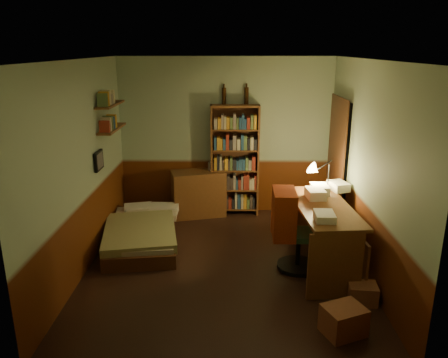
{
  "coord_description": "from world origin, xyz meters",
  "views": [
    {
      "loc": [
        0.08,
        -5.15,
        2.74
      ],
      "look_at": [
        0.0,
        0.25,
        1.1
      ],
      "focal_mm": 35.0,
      "sensor_mm": 36.0,
      "label": 1
    }
  ],
  "objects_px": {
    "desk": "(321,236)",
    "cardboard_box_b": "(362,293)",
    "desk_lamp": "(329,167)",
    "office_chair": "(299,236)",
    "bookshelf": "(235,161)",
    "mini_stereo": "(217,166)",
    "cardboard_box_a": "(344,320)",
    "bed": "(142,226)",
    "dresser": "(199,193)"
  },
  "relations": [
    {
      "from": "cardboard_box_b",
      "to": "dresser",
      "type": "bearing_deg",
      "value": 127.55
    },
    {
      "from": "desk",
      "to": "dresser",
      "type": "bearing_deg",
      "value": 128.94
    },
    {
      "from": "desk_lamp",
      "to": "cardboard_box_b",
      "type": "distance_m",
      "value": 1.84
    },
    {
      "from": "mini_stereo",
      "to": "cardboard_box_a",
      "type": "relative_size",
      "value": 0.64
    },
    {
      "from": "mini_stereo",
      "to": "desk",
      "type": "xyz_separation_m",
      "value": [
        1.39,
        -1.91,
        -0.41
      ]
    },
    {
      "from": "desk",
      "to": "cardboard_box_b",
      "type": "relative_size",
      "value": 5.11
    },
    {
      "from": "desk",
      "to": "cardboard_box_a",
      "type": "bearing_deg",
      "value": -96.43
    },
    {
      "from": "bookshelf",
      "to": "cardboard_box_b",
      "type": "bearing_deg",
      "value": -64.16
    },
    {
      "from": "cardboard_box_a",
      "to": "cardboard_box_b",
      "type": "height_order",
      "value": "cardboard_box_a"
    },
    {
      "from": "cardboard_box_a",
      "to": "bed",
      "type": "bearing_deg",
      "value": 139.08
    },
    {
      "from": "dresser",
      "to": "cardboard_box_b",
      "type": "bearing_deg",
      "value": -66.92
    },
    {
      "from": "mini_stereo",
      "to": "desk_lamp",
      "type": "height_order",
      "value": "desk_lamp"
    },
    {
      "from": "mini_stereo",
      "to": "bookshelf",
      "type": "distance_m",
      "value": 0.32
    },
    {
      "from": "bed",
      "to": "office_chair",
      "type": "xyz_separation_m",
      "value": [
        2.14,
        -0.74,
        0.19
      ]
    },
    {
      "from": "bed",
      "to": "office_chair",
      "type": "height_order",
      "value": "office_chair"
    },
    {
      "from": "cardboard_box_a",
      "to": "desk",
      "type": "bearing_deg",
      "value": 88.27
    },
    {
      "from": "dresser",
      "to": "office_chair",
      "type": "xyz_separation_m",
      "value": [
        1.4,
        -1.84,
        0.07
      ]
    },
    {
      "from": "desk",
      "to": "office_chair",
      "type": "bearing_deg",
      "value": -173.6
    },
    {
      "from": "dresser",
      "to": "cardboard_box_b",
      "type": "height_order",
      "value": "dresser"
    },
    {
      "from": "bookshelf",
      "to": "mini_stereo",
      "type": "bearing_deg",
      "value": 170.75
    },
    {
      "from": "mini_stereo",
      "to": "cardboard_box_b",
      "type": "relative_size",
      "value": 0.81
    },
    {
      "from": "bookshelf",
      "to": "desk",
      "type": "xyz_separation_m",
      "value": [
        1.09,
        -1.87,
        -0.5
      ]
    },
    {
      "from": "bed",
      "to": "cardboard_box_b",
      "type": "distance_m",
      "value": 3.14
    },
    {
      "from": "desk_lamp",
      "to": "desk",
      "type": "bearing_deg",
      "value": -91.11
    },
    {
      "from": "bookshelf",
      "to": "desk",
      "type": "distance_m",
      "value": 2.22
    },
    {
      "from": "cardboard_box_b",
      "to": "bed",
      "type": "bearing_deg",
      "value": 151.14
    },
    {
      "from": "dresser",
      "to": "cardboard_box_b",
      "type": "relative_size",
      "value": 2.81
    },
    {
      "from": "desk_lamp",
      "to": "office_chair",
      "type": "relative_size",
      "value": 0.71
    },
    {
      "from": "cardboard_box_a",
      "to": "desk_lamp",
      "type": "bearing_deg",
      "value": 83.54
    },
    {
      "from": "dresser",
      "to": "bookshelf",
      "type": "relative_size",
      "value": 0.47
    },
    {
      "from": "desk_lamp",
      "to": "office_chair",
      "type": "bearing_deg",
      "value": -109.05
    },
    {
      "from": "bookshelf",
      "to": "office_chair",
      "type": "xyz_separation_m",
      "value": [
        0.79,
        -1.93,
        -0.47
      ]
    },
    {
      "from": "dresser",
      "to": "cardboard_box_b",
      "type": "xyz_separation_m",
      "value": [
        2.01,
        -2.61,
        -0.28
      ]
    },
    {
      "from": "mini_stereo",
      "to": "desk",
      "type": "height_order",
      "value": "mini_stereo"
    },
    {
      "from": "mini_stereo",
      "to": "bookshelf",
      "type": "height_order",
      "value": "bookshelf"
    },
    {
      "from": "desk_lamp",
      "to": "mini_stereo",
      "type": "bearing_deg",
      "value": 156.98
    },
    {
      "from": "desk",
      "to": "cardboard_box_b",
      "type": "bearing_deg",
      "value": -74.27
    },
    {
      "from": "mini_stereo",
      "to": "desk_lamp",
      "type": "relative_size",
      "value": 0.39
    },
    {
      "from": "desk",
      "to": "cardboard_box_a",
      "type": "height_order",
      "value": "desk"
    },
    {
      "from": "mini_stereo",
      "to": "cardboard_box_b",
      "type": "bearing_deg",
      "value": -44.38
    },
    {
      "from": "desk",
      "to": "bookshelf",
      "type": "bearing_deg",
      "value": 115.69
    },
    {
      "from": "bookshelf",
      "to": "office_chair",
      "type": "height_order",
      "value": "bookshelf"
    },
    {
      "from": "mini_stereo",
      "to": "dresser",
      "type": "bearing_deg",
      "value": -143.95
    },
    {
      "from": "bookshelf",
      "to": "desk_lamp",
      "type": "height_order",
      "value": "bookshelf"
    },
    {
      "from": "dresser",
      "to": "cardboard_box_a",
      "type": "relative_size",
      "value": 2.22
    },
    {
      "from": "bed",
      "to": "desk",
      "type": "bearing_deg",
      "value": -23.15
    },
    {
      "from": "bed",
      "to": "desk",
      "type": "distance_m",
      "value": 2.54
    },
    {
      "from": "mini_stereo",
      "to": "office_chair",
      "type": "bearing_deg",
      "value": -47.16
    },
    {
      "from": "bed",
      "to": "desk_lamp",
      "type": "xyz_separation_m",
      "value": [
        2.63,
        -0.01,
        0.9
      ]
    },
    {
      "from": "desk_lamp",
      "to": "office_chair",
      "type": "distance_m",
      "value": 1.13
    }
  ]
}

